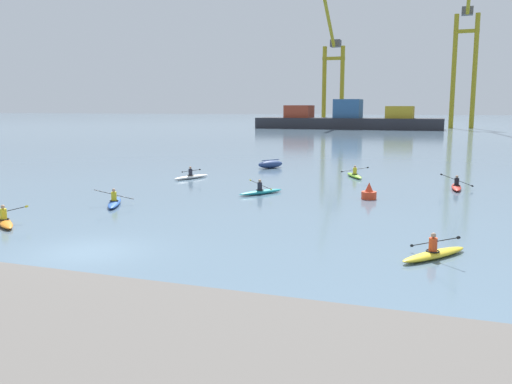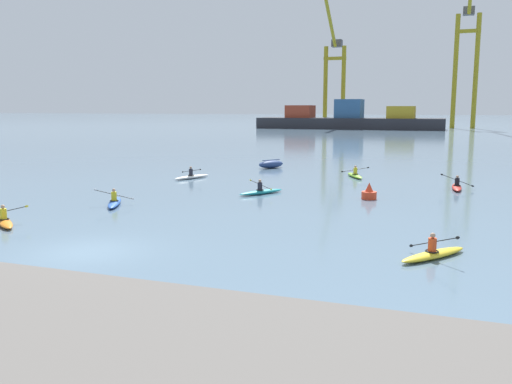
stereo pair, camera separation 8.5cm
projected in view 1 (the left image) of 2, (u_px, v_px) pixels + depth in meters
name	position (u px, v px, depth m)	size (l,w,h in m)	color
ground_plane	(88.00, 251.00, 20.35)	(800.00, 800.00, 0.00)	slate
container_barge	(347.00, 120.00, 136.90)	(46.93, 10.22, 7.49)	#28282D
gantry_crane_west	(333.00, 70.00, 150.74)	(6.35, 18.28, 33.65)	olive
gantry_crane_west_mid	(465.00, 51.00, 136.98)	(6.27, 18.91, 42.71)	olive
capsized_dinghy	(270.00, 164.00, 48.30)	(2.38, 2.77, 0.76)	navy
channel_buoy	(369.00, 193.00, 31.97)	(0.90, 0.90, 1.00)	red
kayak_red	(456.00, 187.00, 35.87)	(2.19, 3.41, 1.04)	red
kayak_white	(191.00, 176.00, 41.15)	(2.10, 3.37, 0.95)	silver
kayak_orange	(4.00, 221.00, 24.98)	(3.07, 2.54, 0.95)	orange
kayak_yellow	(434.00, 253.00, 19.44)	(2.50, 3.10, 1.05)	yellow
kayak_lime	(354.00, 175.00, 41.95)	(2.07, 3.32, 0.95)	#7ABC2D
kayak_teal	(261.00, 191.00, 33.79)	(2.31, 3.20, 0.95)	teal
kayak_blue	(114.00, 202.00, 29.97)	(2.10, 3.29, 0.96)	#2856B2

